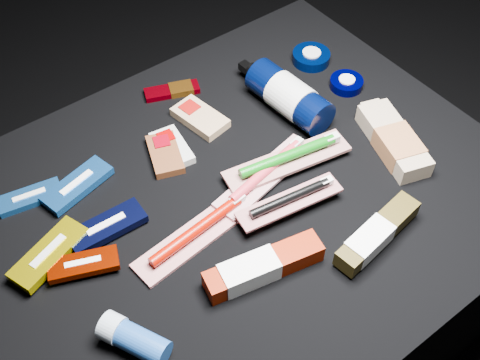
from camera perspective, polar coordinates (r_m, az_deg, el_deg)
ground at (r=1.40m, az=-0.25°, el=-11.57°), size 3.00×3.00×0.00m
cloth_table at (r=1.23m, az=-0.28°, el=-7.17°), size 0.98×0.78×0.40m
luna_bar_0 at (r=1.12m, az=-19.29°, el=-1.55°), size 0.12×0.06×0.01m
luna_bar_1 at (r=1.11m, az=-15.17°, el=-0.48°), size 0.14×0.08×0.02m
luna_bar_2 at (r=1.04m, az=-12.51°, el=-4.35°), size 0.13×0.06×0.02m
luna_bar_3 at (r=1.03m, az=-17.64°, el=-6.68°), size 0.15×0.10×0.02m
luna_bar_4 at (r=1.00m, az=-14.62°, el=-7.73°), size 0.12×0.08×0.01m
clif_bar_0 at (r=1.13m, az=-7.17°, el=2.58°), size 0.09×0.11×0.02m
clif_bar_1 at (r=1.14m, az=-6.57°, el=3.17°), size 0.07×0.11×0.02m
clif_bar_2 at (r=1.19m, az=-3.96°, el=6.03°), size 0.08×0.12×0.02m
power_bar at (r=1.26m, az=-6.18°, el=8.46°), size 0.12×0.07×0.01m
lotion_bottle at (r=1.19m, az=4.67°, el=7.91°), size 0.09×0.24×0.08m
cream_tin_upper at (r=1.33m, az=6.76°, el=11.50°), size 0.08×0.08×0.03m
cream_tin_lower at (r=1.28m, az=10.05°, el=9.03°), size 0.07×0.07×0.02m
bodywash_bottle at (r=1.16m, az=14.41°, el=3.58°), size 0.12×0.20×0.04m
deodorant_stick at (r=0.91m, az=-10.10°, el=-14.60°), size 0.09×0.11×0.04m
toothbrush_pack_0 at (r=1.01m, az=-3.98°, el=-4.89°), size 0.24×0.08×0.03m
toothbrush_pack_1 at (r=1.08m, az=2.56°, el=0.73°), size 0.23×0.10×0.03m
toothbrush_pack_2 at (r=1.10m, az=4.68°, el=2.07°), size 0.25×0.10×0.03m
toothbrush_pack_3 at (r=1.03m, az=4.86°, el=-1.84°), size 0.20×0.07×0.02m
toothpaste_carton_red at (r=0.96m, az=1.79°, el=-8.36°), size 0.20×0.08×0.04m
toothpaste_carton_green at (r=1.01m, az=12.65°, el=-5.19°), size 0.18×0.06×0.04m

